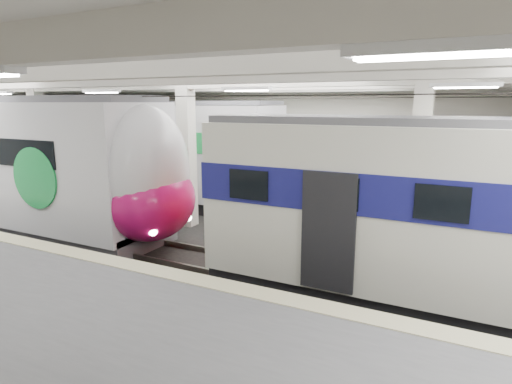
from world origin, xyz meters
The scene contains 4 objects.
station_hall centered at (0.00, -1.74, 3.24)m, with size 36.00×24.00×5.75m.
modern_emu centered at (-7.74, 0.00, 2.33)m, with size 14.85×3.06×4.74m.
older_rer centered at (6.85, 0.00, 2.22)m, with size 12.73×2.81×4.23m.
far_train centered at (-8.00, 5.50, 2.38)m, with size 14.54×3.30×4.60m.
Camera 1 is at (6.24, -9.79, 4.53)m, focal length 30.00 mm.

